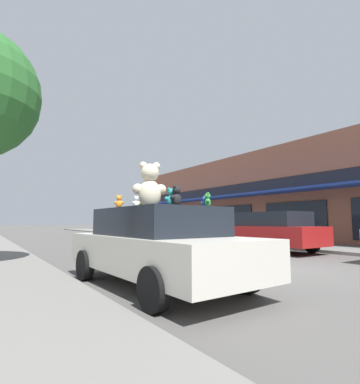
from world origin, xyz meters
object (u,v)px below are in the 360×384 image
(teddy_bear_black, at_px, (176,196))
(teddy_bear_green, at_px, (208,200))
(teddy_bear_white, at_px, (136,202))
(teddy_bear_giant, at_px, (150,186))
(parked_car_far_center, at_px, (267,230))
(teddy_bear_yellow, at_px, (143,203))
(parked_car_far_right, at_px, (192,229))
(teddy_bear_teal, at_px, (171,198))
(plush_art_car, at_px, (157,245))
(teddy_bear_blue, at_px, (204,202))
(teddy_bear_orange, at_px, (119,202))

(teddy_bear_black, height_order, teddy_bear_green, teddy_bear_black)
(teddy_bear_white, bearing_deg, teddy_bear_giant, -154.72)
(teddy_bear_giant, height_order, teddy_bear_green, teddy_bear_giant)
(parked_car_far_center, bearing_deg, teddy_bear_giant, -157.05)
(teddy_bear_yellow, bearing_deg, parked_car_far_right, -170.75)
(parked_car_far_center, bearing_deg, teddy_bear_black, -150.48)
(teddy_bear_white, xyz_separation_m, parked_car_far_right, (7.79, 8.76, -0.80))
(teddy_bear_giant, height_order, teddy_bear_yellow, teddy_bear_giant)
(teddy_bear_yellow, bearing_deg, teddy_bear_teal, 43.77)
(plush_art_car, bearing_deg, teddy_bear_teal, -97.75)
(teddy_bear_yellow, distance_m, teddy_bear_green, 1.85)
(teddy_bear_blue, xyz_separation_m, teddy_bear_teal, (-0.71, 0.08, 0.07))
(teddy_bear_blue, distance_m, parked_car_far_center, 7.87)
(teddy_bear_giant, bearing_deg, teddy_bear_teal, 107.63)
(parked_car_far_center, bearing_deg, plush_art_car, -154.99)
(plush_art_car, distance_m, teddy_bear_teal, 1.08)
(teddy_bear_orange, distance_m, teddy_bear_yellow, 0.98)
(teddy_bear_teal, xyz_separation_m, parked_car_far_center, (7.38, 4.02, -0.79))
(teddy_bear_orange, distance_m, teddy_bear_blue, 1.71)
(teddy_bear_green, bearing_deg, teddy_bear_orange, -108.77)
(teddy_bear_yellow, relative_size, teddy_bear_white, 1.53)
(teddy_bear_blue, height_order, parked_car_far_center, teddy_bear_blue)
(teddy_bear_orange, xyz_separation_m, parked_car_far_center, (7.97, 2.98, -0.75))
(teddy_bear_blue, bearing_deg, teddy_bear_green, 79.56)
(teddy_bear_teal, height_order, parked_car_far_right, teddy_bear_teal)
(teddy_bear_giant, height_order, parked_car_far_right, teddy_bear_giant)
(teddy_bear_white, distance_m, parked_car_far_center, 8.53)
(plush_art_car, bearing_deg, teddy_bear_yellow, 78.54)
(teddy_bear_giant, bearing_deg, parked_car_far_center, -137.00)
(teddy_bear_blue, distance_m, teddy_bear_green, 0.12)
(plush_art_car, xyz_separation_m, parked_car_far_right, (7.32, 8.78, 0.03))
(teddy_bear_white, bearing_deg, teddy_bear_blue, 139.79)
(teddy_bear_orange, height_order, teddy_bear_blue, teddy_bear_orange)
(teddy_bear_yellow, height_order, teddy_bear_teal, teddy_bear_teal)
(teddy_bear_yellow, distance_m, parked_car_far_right, 10.62)
(teddy_bear_orange, height_order, parked_car_far_right, teddy_bear_orange)
(teddy_bear_yellow, bearing_deg, teddy_bear_giant, 36.46)
(parked_car_far_right, bearing_deg, teddy_bear_white, -131.63)
(teddy_bear_giant, relative_size, teddy_bear_white, 4.32)
(teddy_bear_teal, bearing_deg, teddy_bear_white, -47.69)
(teddy_bear_green, distance_m, parked_car_far_center, 7.95)
(teddy_bear_giant, distance_m, parked_car_far_right, 11.27)
(plush_art_car, distance_m, parked_car_far_right, 11.43)
(plush_art_car, distance_m, teddy_bear_white, 0.95)
(teddy_bear_white, bearing_deg, teddy_bear_black, 110.26)
(teddy_bear_green, bearing_deg, teddy_bear_black, -68.55)
(teddy_bear_giant, bearing_deg, teddy_bear_blue, 144.02)
(teddy_bear_blue, relative_size, parked_car_far_right, 0.05)
(teddy_bear_blue, bearing_deg, teddy_bear_orange, -43.69)
(teddy_bear_white, height_order, parked_car_far_right, teddy_bear_white)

